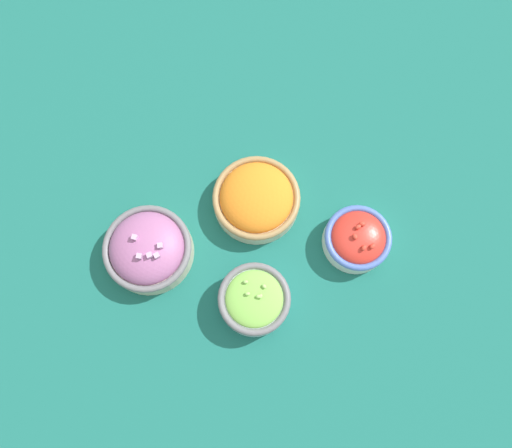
% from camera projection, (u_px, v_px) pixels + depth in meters
% --- Properties ---
extents(ground_plane, '(3.00, 3.00, 0.00)m').
position_uv_depth(ground_plane, '(256.00, 228.00, 0.93)').
color(ground_plane, '#196056').
extents(bowl_cherry_tomatoes, '(0.12, 0.12, 0.06)m').
position_uv_depth(bowl_cherry_tomatoes, '(357.00, 239.00, 0.89)').
color(bowl_cherry_tomatoes, silver).
rests_on(bowl_cherry_tomatoes, ground_plane).
extents(bowl_red_onion, '(0.16, 0.16, 0.08)m').
position_uv_depth(bowl_red_onion, '(148.00, 249.00, 0.89)').
color(bowl_red_onion, beige).
rests_on(bowl_red_onion, ground_plane).
extents(bowl_lettuce, '(0.13, 0.13, 0.07)m').
position_uv_depth(bowl_lettuce, '(254.00, 300.00, 0.86)').
color(bowl_lettuce, '#B2C1CC').
rests_on(bowl_lettuce, ground_plane).
extents(bowl_carrots, '(0.16, 0.16, 0.07)m').
position_uv_depth(bowl_carrots, '(256.00, 199.00, 0.91)').
color(bowl_carrots, beige).
rests_on(bowl_carrots, ground_plane).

